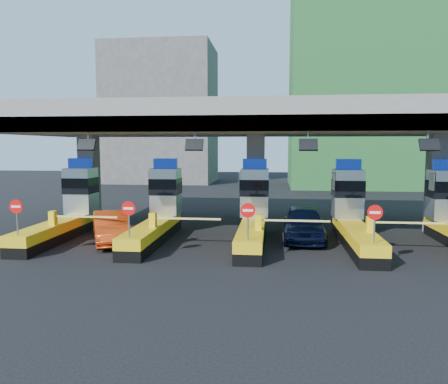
# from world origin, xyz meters

# --- Properties ---
(ground) EXTENTS (120.00, 120.00, 0.00)m
(ground) POSITION_xyz_m (0.00, 0.00, 0.00)
(ground) COLOR black
(ground) RESTS_ON ground
(toll_canopy) EXTENTS (28.00, 12.09, 7.00)m
(toll_canopy) POSITION_xyz_m (0.00, 2.87, 6.13)
(toll_canopy) COLOR slate
(toll_canopy) RESTS_ON ground
(toll_lane_far_left) EXTENTS (4.43, 8.00, 4.16)m
(toll_lane_far_left) POSITION_xyz_m (-10.00, 0.28, 1.40)
(toll_lane_far_left) COLOR black
(toll_lane_far_left) RESTS_ON ground
(toll_lane_left) EXTENTS (4.43, 8.00, 4.16)m
(toll_lane_left) POSITION_xyz_m (-5.00, 0.28, 1.40)
(toll_lane_left) COLOR black
(toll_lane_left) RESTS_ON ground
(toll_lane_center) EXTENTS (4.43, 8.00, 4.16)m
(toll_lane_center) POSITION_xyz_m (0.00, 0.28, 1.40)
(toll_lane_center) COLOR black
(toll_lane_center) RESTS_ON ground
(toll_lane_right) EXTENTS (4.43, 8.00, 4.16)m
(toll_lane_right) POSITION_xyz_m (5.00, 0.28, 1.40)
(toll_lane_right) COLOR black
(toll_lane_right) RESTS_ON ground
(bg_building_scaffold) EXTENTS (18.00, 12.00, 28.00)m
(bg_building_scaffold) POSITION_xyz_m (12.00, 32.00, 14.00)
(bg_building_scaffold) COLOR #1E5926
(bg_building_scaffold) RESTS_ON ground
(bg_building_concrete) EXTENTS (14.00, 10.00, 18.00)m
(bg_building_concrete) POSITION_xyz_m (-14.00, 36.00, 9.00)
(bg_building_concrete) COLOR #4C4C49
(bg_building_concrete) RESTS_ON ground
(van) EXTENTS (2.26, 5.28, 1.78)m
(van) POSITION_xyz_m (2.62, 0.44, 0.89)
(van) COLOR black
(van) RESTS_ON ground
(red_car) EXTENTS (3.47, 4.98, 1.56)m
(red_car) POSITION_xyz_m (-7.06, -1.27, 0.78)
(red_car) COLOR #C3370F
(red_car) RESTS_ON ground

